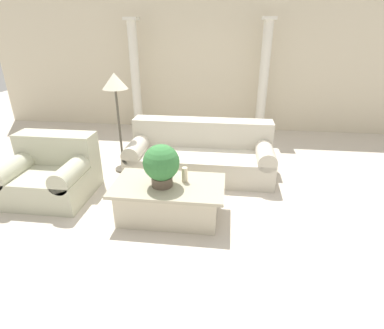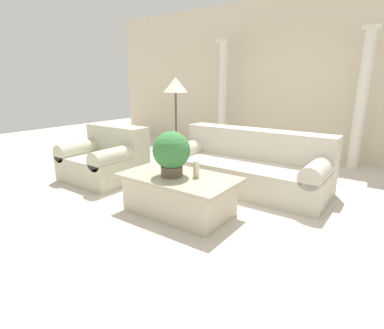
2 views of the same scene
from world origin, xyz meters
name	(u,v)px [view 1 (image 1 of 2)]	position (x,y,z in m)	size (l,w,h in m)	color
ground_plane	(186,196)	(0.00, 0.00, 0.00)	(16.00, 16.00, 0.00)	beige
wall_back	(206,58)	(0.00, 3.33, 1.60)	(10.00, 0.06, 3.20)	beige
sofa_long	(201,154)	(0.13, 0.82, 0.33)	(2.29, 1.00, 0.84)	beige
loveseat	(51,172)	(-1.91, -0.15, 0.34)	(1.13, 1.00, 0.84)	#BBBBA0
coffee_table	(169,200)	(-0.14, -0.51, 0.24)	(1.37, 0.78, 0.46)	beige
potted_plant	(161,164)	(-0.20, -0.56, 0.75)	(0.44, 0.44, 0.52)	brown
pillar_candle	(185,175)	(0.05, -0.42, 0.56)	(0.07, 0.07, 0.19)	beige
floor_lamp	(115,89)	(-1.18, 0.75, 1.36)	(0.39, 0.39, 1.60)	#4C473D
column_left	(135,77)	(-1.52, 2.87, 1.23)	(0.28, 0.28, 2.41)	silver
column_right	(263,79)	(1.24, 2.87, 1.23)	(0.28, 0.28, 2.41)	silver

